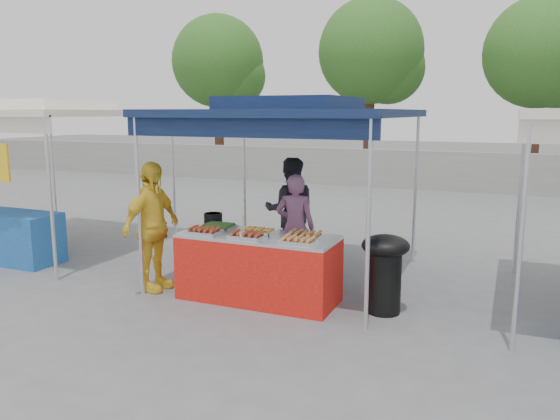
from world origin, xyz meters
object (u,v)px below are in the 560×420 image
at_px(customer_person, 152,227).
at_px(cooking_pot, 213,218).
at_px(vendor_table, 258,267).
at_px(vendor_woman, 295,227).
at_px(helper_man, 290,210).
at_px(wok_burner, 385,267).

bearing_deg(customer_person, cooking_pot, -42.08).
bearing_deg(vendor_table, vendor_woman, 83.85).
xyz_separation_m(cooking_pot, helper_man, (0.56, 1.44, -0.09)).
xyz_separation_m(vendor_table, customer_person, (-1.47, -0.19, 0.44)).
bearing_deg(customer_person, vendor_table, -77.84).
bearing_deg(helper_man, vendor_table, 76.27).
distance_m(vendor_table, customer_person, 1.55).
xyz_separation_m(cooking_pot, vendor_woman, (0.97, 0.62, -0.16)).
distance_m(vendor_table, vendor_woman, 1.06).
xyz_separation_m(vendor_woman, customer_person, (-1.58, -1.18, 0.11)).
distance_m(vendor_woman, helper_man, 0.92).
distance_m(helper_man, customer_person, 2.32).
height_order(cooking_pot, vendor_woman, vendor_woman).
bearing_deg(vendor_woman, wok_burner, 139.44).
xyz_separation_m(cooking_pot, customer_person, (-0.61, -0.57, -0.06)).
bearing_deg(wok_burner, vendor_table, -176.93).
xyz_separation_m(wok_burner, vendor_woman, (-1.46, 0.81, 0.20)).
bearing_deg(wok_burner, cooking_pot, 171.83).
bearing_deg(wok_burner, vendor_woman, 147.37).
height_order(vendor_table, cooking_pot, cooking_pot).
distance_m(cooking_pot, wok_burner, 2.47).
bearing_deg(vendor_table, wok_burner, 6.65).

